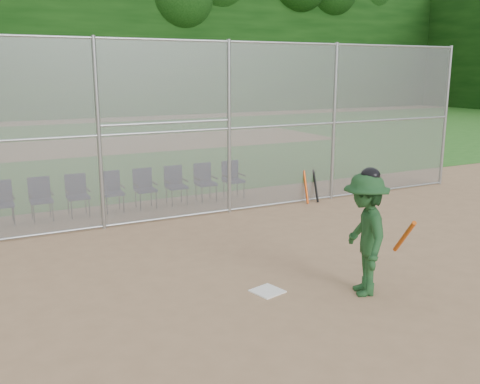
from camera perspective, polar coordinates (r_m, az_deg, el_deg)
name	(u,v)px	position (r m, az deg, el deg)	size (l,w,h in m)	color
ground	(316,296)	(8.27, 8.09, -10.92)	(100.00, 100.00, 0.00)	tan
grass_strip	(80,147)	(24.77, -16.69, 4.63)	(100.00, 100.00, 0.00)	#29681F
dirt_patch_far	(80,147)	(24.77, -16.69, 4.64)	(24.00, 24.00, 0.00)	#A6825C
backstop_fence	(189,128)	(12.06, -5.48, 6.85)	(16.09, 0.09, 4.00)	gray
treeline	(63,21)	(26.61, -18.33, 16.94)	(81.00, 60.00, 11.00)	black
home_plate	(267,291)	(8.34, 2.93, -10.52)	(0.42, 0.42, 0.02)	white
batter_at_plate	(365,234)	(8.19, 13.16, -4.36)	(1.12, 1.41, 1.95)	#1C4621
water_cooler	(374,181)	(15.84, 14.07, 1.15)	(0.33, 0.33, 0.41)	white
spare_bats	(311,186)	(13.79, 7.55, 0.60)	(0.36, 0.31, 0.84)	#D84C14
chair_1	(2,204)	(12.75, -24.03, -1.14)	(0.54, 0.52, 0.96)	#0F1538
chair_2	(41,200)	(12.81, -20.44, -0.76)	(0.54, 0.52, 0.96)	#0F1538
chair_3	(78,196)	(12.93, -16.90, -0.39)	(0.54, 0.52, 0.96)	#0F1538
chair_4	(113,192)	(13.09, -13.42, -0.03)	(0.54, 0.52, 0.96)	#0F1538
chair_5	(145,189)	(13.29, -10.05, 0.33)	(0.54, 0.52, 0.96)	#0F1538
chair_6	(177,186)	(13.54, -6.79, 0.67)	(0.54, 0.52, 0.96)	#0F1538
chair_7	(206,183)	(13.84, -3.66, 1.00)	(0.54, 0.52, 0.96)	#0F1538
chair_8	(234,180)	(14.17, -0.66, 1.31)	(0.54, 0.52, 0.96)	#0F1538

